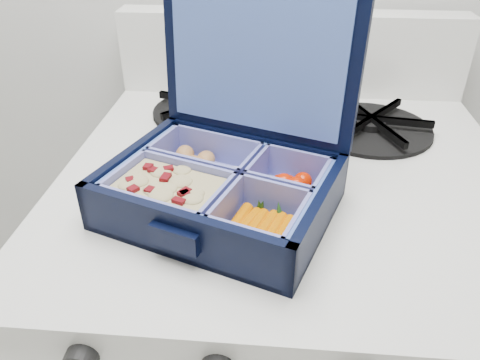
# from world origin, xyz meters

# --- Properties ---
(bento_box) EXTENTS (0.28, 0.25, 0.05)m
(bento_box) POSITION_xyz_m (0.34, 1.59, 0.87)
(bento_box) COLOR black
(bento_box) RESTS_ON stove
(burner_grate) EXTENTS (0.20, 0.20, 0.03)m
(burner_grate) POSITION_xyz_m (0.53, 1.81, 0.86)
(burner_grate) COLOR black
(burner_grate) RESTS_ON stove
(burner_grate_rear) EXTENTS (0.22, 0.22, 0.02)m
(burner_grate_rear) POSITION_xyz_m (0.29, 1.84, 0.85)
(burner_grate_rear) COLOR black
(burner_grate_rear) RESTS_ON stove
(fork) EXTENTS (0.12, 0.18, 0.01)m
(fork) POSITION_xyz_m (0.40, 1.70, 0.85)
(fork) COLOR #B7B7BD
(fork) RESTS_ON stove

